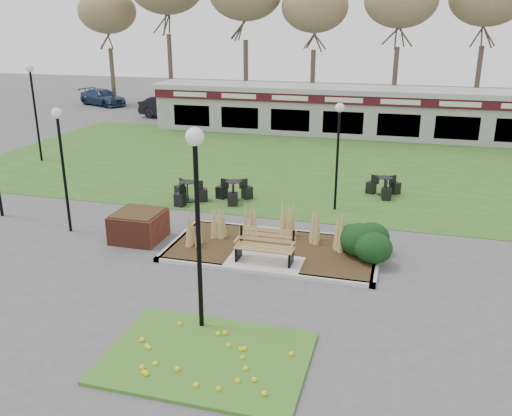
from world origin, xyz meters
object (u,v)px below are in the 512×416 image
(lamp_post_near_left, at_px, (60,143))
(car_black, at_px, (172,107))
(bistro_set_c, at_px, (234,194))
(bistro_set_a, at_px, (188,195))
(bistro_set_b, at_px, (384,189))
(brick_planter, at_px, (139,226))
(lamp_post_mid_right, at_px, (339,133))
(car_silver, at_px, (191,101))
(lamp_post_near_right, at_px, (197,187))
(park_bench, at_px, (265,245))
(food_pavilion, at_px, (346,111))
(car_blue, at_px, (103,97))
(lamp_post_far_left, at_px, (33,91))

(lamp_post_near_left, relative_size, car_black, 0.83)
(bistro_set_c, bearing_deg, lamp_post_near_left, -133.55)
(bistro_set_a, xyz_separation_m, bistro_set_b, (7.33, 2.84, -0.01))
(brick_planter, xyz_separation_m, bistro_set_c, (1.74, 4.59, -0.19))
(lamp_post_near_left, distance_m, bistro_set_b, 12.36)
(lamp_post_mid_right, bearing_deg, car_silver, 123.90)
(car_silver, bearing_deg, lamp_post_near_right, -166.08)
(lamp_post_mid_right, height_order, bistro_set_b, lamp_post_mid_right)
(park_bench, xyz_separation_m, bistro_set_c, (-2.66, 5.34, -0.30))
(lamp_post_near_left, relative_size, bistro_set_b, 2.94)
(food_pavilion, xyz_separation_m, car_black, (-12.73, 2.57, -0.65))
(lamp_post_near_left, bearing_deg, bistro_set_c, 46.45)
(car_silver, distance_m, car_blue, 7.92)
(lamp_post_near_left, height_order, lamp_post_far_left, lamp_post_far_left)
(food_pavilion, relative_size, bistro_set_a, 16.42)
(lamp_post_far_left, height_order, car_blue, lamp_post_far_left)
(lamp_post_far_left, relative_size, car_silver, 1.29)
(bistro_set_b, distance_m, car_black, 21.52)
(park_bench, relative_size, lamp_post_near_right, 0.36)
(lamp_post_mid_right, bearing_deg, lamp_post_far_left, 166.95)
(lamp_post_far_left, distance_m, car_blue, 19.39)
(bistro_set_c, distance_m, car_black, 19.72)
(park_bench, bearing_deg, car_silver, 116.07)
(bistro_set_c, height_order, car_silver, car_silver)
(bistro_set_b, bearing_deg, lamp_post_near_left, -145.70)
(brick_planter, relative_size, bistro_set_b, 1.07)
(lamp_post_mid_right, relative_size, bistro_set_c, 2.72)
(park_bench, height_order, lamp_post_near_left, lamp_post_near_left)
(bistro_set_c, bearing_deg, lamp_post_far_left, 162.59)
(park_bench, bearing_deg, car_blue, 128.14)
(lamp_post_far_left, relative_size, bistro_set_a, 3.19)
(park_bench, relative_size, brick_planter, 1.13)
(lamp_post_mid_right, xyz_separation_m, bistro_set_b, (1.68, 2.25, -2.62))
(lamp_post_far_left, relative_size, bistro_set_b, 3.40)
(park_bench, bearing_deg, brick_planter, 170.31)
(lamp_post_near_right, relative_size, car_silver, 1.26)
(lamp_post_mid_right, relative_size, car_silver, 1.07)
(lamp_post_near_right, xyz_separation_m, bistro_set_b, (3.52, 11.34, -3.12))
(bistro_set_a, bearing_deg, lamp_post_near_right, -65.81)
(food_pavilion, distance_m, lamp_post_far_left, 17.81)
(lamp_post_near_left, bearing_deg, lamp_post_near_right, -35.20)
(bistro_set_b, height_order, car_blue, car_blue)
(lamp_post_near_right, xyz_separation_m, car_silver, (-12.55, 30.50, -2.77))
(bistro_set_c, bearing_deg, park_bench, -63.50)
(lamp_post_near_left, height_order, bistro_set_a, lamp_post_near_left)
(brick_planter, xyz_separation_m, lamp_post_near_right, (3.86, -4.50, 2.92))
(lamp_post_far_left, relative_size, bistro_set_c, 3.27)
(lamp_post_far_left, distance_m, bistro_set_a, 10.97)
(lamp_post_near_right, xyz_separation_m, car_black, (-12.20, 26.03, -2.57))
(food_pavilion, bearing_deg, bistro_set_b, -76.20)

